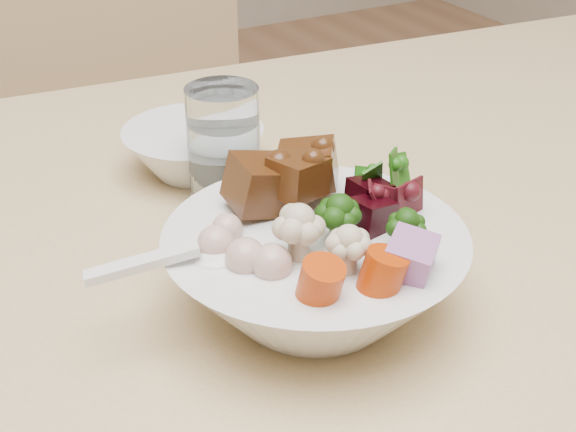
{
  "coord_description": "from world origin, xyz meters",
  "views": [
    {
      "loc": [
        -0.17,
        -0.28,
        1.11
      ],
      "look_at": [
        0.06,
        0.13,
        0.84
      ],
      "focal_mm": 50.0,
      "sensor_mm": 36.0,
      "label": 1
    }
  ],
  "objects": [
    {
      "name": "soup_spoon",
      "position": [
        -0.01,
        0.12,
        0.83
      ],
      "size": [
        0.11,
        0.05,
        0.02
      ],
      "rotation": [
        0.0,
        0.0,
        -0.24
      ],
      "color": "silver",
      "rests_on": "food_bowl"
    },
    {
      "name": "chair_far",
      "position": [
        0.17,
        0.8,
        0.48
      ],
      "size": [
        0.42,
        0.42,
        0.85
      ],
      "rotation": [
        0.0,
        0.0,
        -0.08
      ],
      "color": "tan",
      "rests_on": "ground"
    },
    {
      "name": "dining_table",
      "position": [
        0.25,
        0.12,
        0.69
      ],
      "size": [
        1.72,
        1.06,
        0.77
      ],
      "rotation": [
        0.0,
        0.0,
        -0.09
      ],
      "color": "tan",
      "rests_on": "ground"
    },
    {
      "name": "side_bowl",
      "position": [
        0.08,
        0.34,
        0.79
      ],
      "size": [
        0.13,
        0.13,
        0.04
      ],
      "primitive_type": null,
      "color": "silver",
      "rests_on": "dining_table"
    },
    {
      "name": "water_glass",
      "position": [
        0.08,
        0.28,
        0.82
      ],
      "size": [
        0.06,
        0.06,
        0.1
      ],
      "color": "white",
      "rests_on": "dining_table"
    },
    {
      "name": "food_bowl",
      "position": [
        0.07,
        0.11,
        0.81
      ],
      "size": [
        0.21,
        0.21,
        0.11
      ],
      "color": "silver",
      "rests_on": "dining_table"
    }
  ]
}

